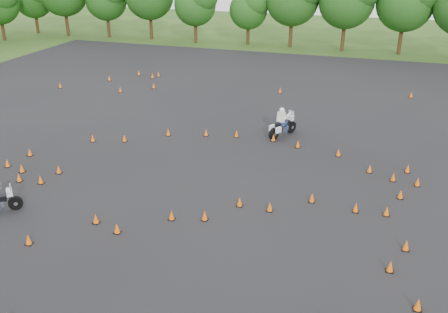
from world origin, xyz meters
TOP-DOWN VIEW (x-y plane):
  - ground at (0.00, 0.00)m, footprint 140.00×140.00m
  - asphalt_pad at (0.00, 6.00)m, footprint 62.00×62.00m
  - treeline at (1.93, 34.83)m, footprint 87.21×32.29m
  - traffic_cones at (0.08, 5.04)m, footprint 36.37×33.22m
  - rider_white at (1.77, 11.07)m, footprint 1.87×2.68m

SIDE VIEW (x-z plane):
  - ground at x=0.00m, z-range 0.00..0.00m
  - asphalt_pad at x=0.00m, z-range 0.01..0.01m
  - traffic_cones at x=0.08m, z-range 0.01..0.46m
  - rider_white at x=1.77m, z-range 0.00..2.01m
  - treeline at x=1.93m, z-range -0.82..10.19m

